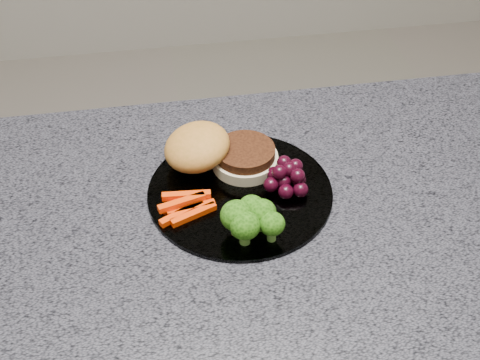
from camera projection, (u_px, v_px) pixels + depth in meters
name	position (u px, v px, depth m)	size (l,w,h in m)	color
countertop	(248.00, 234.00, 0.91)	(1.20, 0.60, 0.04)	#4A4953
plate	(240.00, 192.00, 0.94)	(0.26, 0.26, 0.01)	white
burger	(214.00, 153.00, 0.96)	(0.17, 0.12, 0.05)	beige
carrot_sticks	(187.00, 206.00, 0.90)	(0.08, 0.06, 0.02)	#F23804
broccoli	(251.00, 218.00, 0.86)	(0.08, 0.07, 0.05)	#5C9134
grape_bunch	(288.00, 177.00, 0.93)	(0.06, 0.06, 0.04)	black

